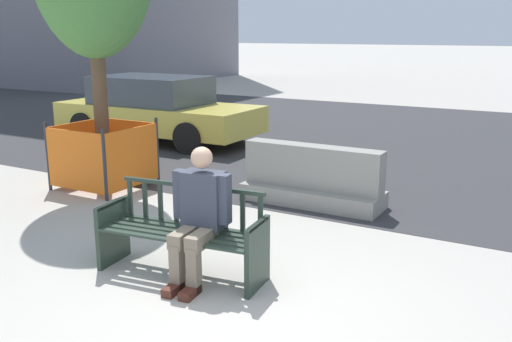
# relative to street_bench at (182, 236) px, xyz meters

# --- Properties ---
(ground_plane) EXTENTS (200.00, 200.00, 0.00)m
(ground_plane) POSITION_rel_street_bench_xyz_m (0.77, -0.46, -0.40)
(ground_plane) COLOR #ADA89E
(street_asphalt) EXTENTS (120.00, 12.00, 0.01)m
(street_asphalt) POSITION_rel_street_bench_xyz_m (0.77, 8.24, -0.39)
(street_asphalt) COLOR #333335
(street_asphalt) RESTS_ON ground
(street_bench) EXTENTS (1.74, 0.72, 0.88)m
(street_bench) POSITION_rel_street_bench_xyz_m (0.00, 0.00, 0.00)
(street_bench) COLOR #28382D
(street_bench) RESTS_ON ground
(seated_person) EXTENTS (0.59, 0.76, 1.31)m
(seated_person) POSITION_rel_street_bench_xyz_m (0.23, -0.03, 0.29)
(seated_person) COLOR #383D4C
(seated_person) RESTS_ON ground
(jersey_barrier_centre) EXTENTS (2.00, 0.68, 0.84)m
(jersey_barrier_centre) POSITION_rel_street_bench_xyz_m (0.14, 2.83, -0.06)
(jersey_barrier_centre) COLOR gray
(jersey_barrier_centre) RESTS_ON ground
(construction_fence) EXTENTS (1.21, 1.21, 1.06)m
(construction_fence) POSITION_rel_street_bench_xyz_m (-3.06, 2.08, 0.13)
(construction_fence) COLOR #2D2D33
(construction_fence) RESTS_ON ground
(car_taxi_near) EXTENTS (4.58, 1.96, 1.42)m
(car_taxi_near) POSITION_rel_street_bench_xyz_m (-4.85, 5.54, 0.32)
(car_taxi_near) COLOR #DBC64C
(car_taxi_near) RESTS_ON ground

